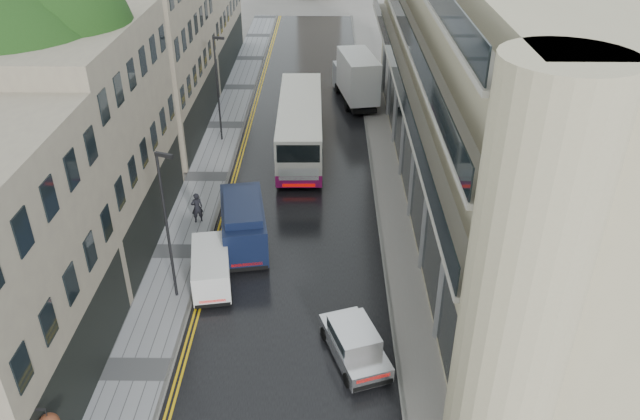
# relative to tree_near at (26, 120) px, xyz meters

# --- Properties ---
(road) EXTENTS (9.00, 85.00, 0.02)m
(road) POSITION_rel_tree_near_xyz_m (12.50, 7.50, -6.94)
(road) COLOR black
(road) RESTS_ON ground
(left_sidewalk) EXTENTS (2.70, 85.00, 0.12)m
(left_sidewalk) POSITION_rel_tree_near_xyz_m (6.65, 7.50, -6.89)
(left_sidewalk) COLOR gray
(left_sidewalk) RESTS_ON ground
(right_sidewalk) EXTENTS (1.80, 85.00, 0.12)m
(right_sidewalk) POSITION_rel_tree_near_xyz_m (17.90, 7.50, -6.89)
(right_sidewalk) COLOR slate
(right_sidewalk) RESTS_ON ground
(old_shop_row) EXTENTS (4.50, 56.00, 12.00)m
(old_shop_row) POSITION_rel_tree_near_xyz_m (3.05, 10.00, -0.95)
(old_shop_row) COLOR gray
(old_shop_row) RESTS_ON ground
(modern_block) EXTENTS (8.00, 40.00, 14.00)m
(modern_block) POSITION_rel_tree_near_xyz_m (22.80, 6.00, 0.05)
(modern_block) COLOR tan
(modern_block) RESTS_ON ground
(tree_near) EXTENTS (10.56, 10.56, 13.89)m
(tree_near) POSITION_rel_tree_near_xyz_m (0.00, 0.00, 0.00)
(tree_near) COLOR black
(tree_near) RESTS_ON ground
(tree_far) EXTENTS (9.24, 9.24, 12.46)m
(tree_far) POSITION_rel_tree_near_xyz_m (0.30, 13.00, -0.72)
(tree_far) COLOR black
(tree_far) RESTS_ON ground
(cream_bus) EXTENTS (3.05, 12.36, 3.36)m
(cream_bus) POSITION_rel_tree_near_xyz_m (11.13, 8.35, -5.25)
(cream_bus) COLOR silver
(cream_bus) RESTS_ON road
(white_lorry) EXTENTS (3.68, 8.03, 4.06)m
(white_lorry) POSITION_rel_tree_near_xyz_m (15.67, 18.97, -4.89)
(white_lorry) COLOR silver
(white_lorry) RESTS_ON road
(silver_hatchback) EXTENTS (2.93, 4.31, 1.48)m
(silver_hatchback) POSITION_rel_tree_near_xyz_m (15.00, -9.76, -6.18)
(silver_hatchback) COLOR silver
(silver_hatchback) RESTS_ON road
(white_van) EXTENTS (2.33, 4.15, 1.78)m
(white_van) POSITION_rel_tree_near_xyz_m (8.20, -4.87, -6.04)
(white_van) COLOR silver
(white_van) RESTS_ON road
(navy_van) EXTENTS (2.99, 5.63, 2.73)m
(navy_van) POSITION_rel_tree_near_xyz_m (9.20, -1.97, -5.56)
(navy_van) COLOR black
(navy_van) RESTS_ON road
(pedestrian) EXTENTS (0.76, 0.65, 1.76)m
(pedestrian) POSITION_rel_tree_near_xyz_m (7.06, 2.13, -5.95)
(pedestrian) COLOR black
(pedestrian) RESTS_ON left_sidewalk
(lamp_post_near) EXTENTS (0.83, 0.46, 7.25)m
(lamp_post_near) POSITION_rel_tree_near_xyz_m (7.23, -4.37, -3.20)
(lamp_post_near) COLOR black
(lamp_post_near) RESTS_ON left_sidewalk
(lamp_post_far) EXTENTS (0.83, 0.41, 7.22)m
(lamp_post_far) POSITION_rel_tree_near_xyz_m (6.73, 13.18, -3.22)
(lamp_post_far) COLOR black
(lamp_post_far) RESTS_ON left_sidewalk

